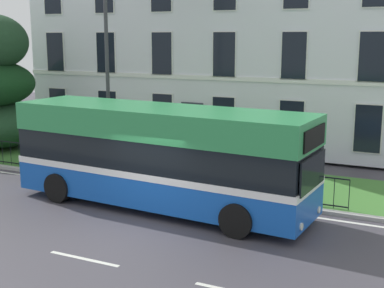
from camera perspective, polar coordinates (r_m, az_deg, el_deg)
name	(u,v)px	position (r m, az deg, el deg)	size (l,w,h in m)	color
ground_plane	(139,226)	(15.46, -5.67, -8.74)	(60.00, 56.00, 0.18)	#433F47
georgian_townhouse	(235,24)	(29.23, 4.67, 12.69)	(19.04, 10.83, 11.60)	white
iron_verge_railing	(122,166)	(19.71, -7.47, -2.39)	(16.24, 0.04, 0.97)	black
single_decker_bus	(160,156)	(16.56, -3.45, -1.25)	(9.85, 3.12, 3.17)	#154FB3
street_lamp_post	(107,68)	(20.14, -9.04, 8.06)	(0.36, 0.24, 7.09)	#333338
litter_bin	(68,154)	(21.94, -13.08, -1.10)	(0.54, 0.54, 1.05)	#4C4742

